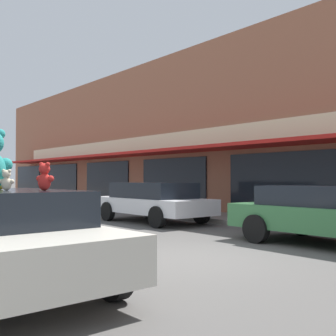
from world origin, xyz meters
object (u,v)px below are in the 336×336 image
Objects in this scene: teddy_bear_yellow at (0,180)px; parked_car_far_left at (335,212)px; teddy_bear_red at (45,177)px; teddy_bear_cream at (7,180)px; parked_car_far_center at (153,200)px.

teddy_bear_yellow reaches higher than parked_car_far_left.
teddy_bear_red is 0.08× the size of parked_car_far_left.
teddy_bear_yellow is at bearing -4.62° from teddy_bear_red.
teddy_bear_yellow is at bearing -52.91° from teddy_bear_cream.
teddy_bear_cream is at bearing 112.48° from teddy_bear_yellow.
parked_car_far_left is at bearing -120.41° from teddy_bear_red.
parked_car_far_center is at bearing -95.70° from teddy_bear_cream.
parked_car_far_center is at bearing -73.06° from teddy_bear_red.
teddy_bear_cream is 0.06× the size of parked_car_far_left.
teddy_bear_yellow is at bearing -141.97° from parked_car_far_center.
teddy_bear_red is at bearing 141.42° from teddy_bear_yellow.
teddy_bear_yellow is 0.73× the size of teddy_bear_red.
teddy_bear_cream reaches higher than parked_car_far_left.
teddy_bear_yellow is 0.85m from teddy_bear_red.
teddy_bear_red is 6.54m from parked_car_far_left.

